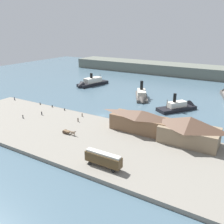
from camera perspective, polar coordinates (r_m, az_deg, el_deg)
name	(u,v)px	position (r m, az deg, el deg)	size (l,w,h in m)	color
ground_plane	(102,116)	(103.74, -2.39, -0.89)	(320.00, 320.00, 0.00)	#476070
quay_promenade	(68,133)	(87.37, -10.33, -4.84)	(110.00, 36.00, 1.20)	gray
seawall_edge	(97,117)	(100.78, -3.51, -1.24)	(110.00, 0.80, 1.00)	#666159
ferry_shed_central_terminal	(141,121)	(84.80, 6.92, -2.10)	(22.13, 7.64, 7.74)	brown
ferry_shed_east_terminal	(189,130)	(79.47, 17.82, -4.02)	(18.41, 9.96, 8.85)	#847056
street_tram	(103,159)	(64.27, -2.09, -10.92)	(10.44, 2.46, 4.11)	#4C381E
horse_cart	(69,132)	(84.21, -10.09, -4.63)	(5.57, 1.36, 1.87)	brown
pedestrian_walking_east	(23,117)	(103.75, -20.30, -1.02)	(0.39, 0.39, 1.56)	#232328
pedestrian_standing_center	(82,115)	(99.95, -7.08, -0.68)	(0.38, 0.38, 1.54)	#4C3D33
pedestrian_near_cart	(78,120)	(94.78, -8.03, -1.83)	(0.42, 0.42, 1.69)	#4C3D33
pedestrian_near_east_shed	(42,113)	(105.17, -16.27, -0.27)	(0.41, 0.41, 1.66)	#232328
pedestrian_near_west_shed	(14,99)	(131.05, -22.06, 2.96)	(0.44, 0.44, 1.76)	#33384C
mooring_post_center_east	(40,104)	(119.55, -16.62, 1.91)	(0.44, 0.44, 0.90)	black
mooring_post_east	(65,109)	(108.53, -11.15, 0.60)	(0.44, 0.44, 0.90)	black
mooring_post_center_west	(52,106)	(114.20, -13.94, 1.34)	(0.44, 0.44, 0.90)	black
ferry_moored_east	(142,96)	(128.06, 7.01, 3.73)	(14.23, 21.02, 10.70)	#514C47
ferry_moored_west	(181,107)	(115.65, 16.00, 1.22)	(16.43, 19.99, 10.07)	black
ferry_mid_harbor	(90,83)	(157.13, -5.24, 6.80)	(12.20, 24.30, 10.07)	black
far_headland	(178,70)	(201.11, 15.24, 9.65)	(180.00, 24.00, 8.00)	#60665B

